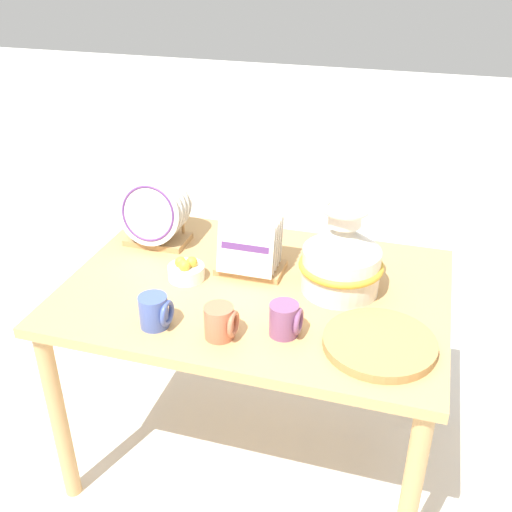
{
  "coord_description": "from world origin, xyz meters",
  "views": [
    {
      "loc": [
        0.47,
        -1.58,
        1.76
      ],
      "look_at": [
        0.0,
        0.0,
        0.84
      ],
      "focal_mm": 42.0,
      "sensor_mm": 36.0,
      "label": 1
    }
  ],
  "objects_px": {
    "wicker_charger_stack": "(380,343)",
    "mug_terracotta_glaze": "(221,322)",
    "ceramic_vase": "(342,256)",
    "mug_cobalt_glaze": "(155,312)",
    "fruit_bowl": "(186,270)",
    "mug_plum_glaze": "(286,320)",
    "dish_rack_square_plates": "(251,249)",
    "dish_rack_round_plates": "(155,215)"
  },
  "relations": [
    {
      "from": "dish_rack_round_plates",
      "to": "wicker_charger_stack",
      "type": "distance_m",
      "value": 0.95
    },
    {
      "from": "fruit_bowl",
      "to": "wicker_charger_stack",
      "type": "bearing_deg",
      "value": -16.31
    },
    {
      "from": "wicker_charger_stack",
      "to": "mug_plum_glaze",
      "type": "xyz_separation_m",
      "value": [
        -0.27,
        -0.01,
        0.04
      ]
    },
    {
      "from": "ceramic_vase",
      "to": "dish_rack_square_plates",
      "type": "bearing_deg",
      "value": 173.55
    },
    {
      "from": "dish_rack_square_plates",
      "to": "fruit_bowl",
      "type": "distance_m",
      "value": 0.22
    },
    {
      "from": "ceramic_vase",
      "to": "mug_terracotta_glaze",
      "type": "relative_size",
      "value": 3.02
    },
    {
      "from": "ceramic_vase",
      "to": "mug_cobalt_glaze",
      "type": "height_order",
      "value": "ceramic_vase"
    },
    {
      "from": "wicker_charger_stack",
      "to": "mug_terracotta_glaze",
      "type": "height_order",
      "value": "mug_terracotta_glaze"
    },
    {
      "from": "dish_rack_round_plates",
      "to": "dish_rack_square_plates",
      "type": "bearing_deg",
      "value": -13.64
    },
    {
      "from": "dish_rack_round_plates",
      "to": "mug_plum_glaze",
      "type": "height_order",
      "value": "dish_rack_round_plates"
    },
    {
      "from": "dish_rack_round_plates",
      "to": "wicker_charger_stack",
      "type": "bearing_deg",
      "value": -24.89
    },
    {
      "from": "dish_rack_round_plates",
      "to": "wicker_charger_stack",
      "type": "xyz_separation_m",
      "value": [
        0.85,
        -0.4,
        -0.1
      ]
    },
    {
      "from": "mug_terracotta_glaze",
      "to": "fruit_bowl",
      "type": "height_order",
      "value": "mug_terracotta_glaze"
    },
    {
      "from": "fruit_bowl",
      "to": "dish_rack_round_plates",
      "type": "bearing_deg",
      "value": 134.28
    },
    {
      "from": "ceramic_vase",
      "to": "dish_rack_round_plates",
      "type": "height_order",
      "value": "ceramic_vase"
    },
    {
      "from": "dish_rack_square_plates",
      "to": "mug_terracotta_glaze",
      "type": "height_order",
      "value": "dish_rack_square_plates"
    },
    {
      "from": "mug_cobalt_glaze",
      "to": "mug_plum_glaze",
      "type": "bearing_deg",
      "value": 10.41
    },
    {
      "from": "dish_rack_round_plates",
      "to": "mug_plum_glaze",
      "type": "xyz_separation_m",
      "value": [
        0.59,
        -0.41,
        -0.06
      ]
    },
    {
      "from": "wicker_charger_stack",
      "to": "ceramic_vase",
      "type": "bearing_deg",
      "value": 120.43
    },
    {
      "from": "dish_rack_round_plates",
      "to": "mug_terracotta_glaze",
      "type": "relative_size",
      "value": 2.58
    },
    {
      "from": "wicker_charger_stack",
      "to": "mug_plum_glaze",
      "type": "bearing_deg",
      "value": -176.91
    },
    {
      "from": "dish_rack_square_plates",
      "to": "wicker_charger_stack",
      "type": "height_order",
      "value": "dish_rack_square_plates"
    },
    {
      "from": "wicker_charger_stack",
      "to": "fruit_bowl",
      "type": "relative_size",
      "value": 2.6
    },
    {
      "from": "mug_terracotta_glaze",
      "to": "mug_plum_glaze",
      "type": "height_order",
      "value": "same"
    },
    {
      "from": "dish_rack_round_plates",
      "to": "mug_cobalt_glaze",
      "type": "xyz_separation_m",
      "value": [
        0.22,
        -0.48,
        -0.06
      ]
    },
    {
      "from": "dish_rack_round_plates",
      "to": "mug_cobalt_glaze",
      "type": "bearing_deg",
      "value": -65.55
    },
    {
      "from": "wicker_charger_stack",
      "to": "mug_terracotta_glaze",
      "type": "distance_m",
      "value": 0.45
    },
    {
      "from": "fruit_bowl",
      "to": "mug_plum_glaze",
      "type": "bearing_deg",
      "value": -27.88
    },
    {
      "from": "dish_rack_round_plates",
      "to": "fruit_bowl",
      "type": "bearing_deg",
      "value": -45.72
    },
    {
      "from": "mug_cobalt_glaze",
      "to": "fruit_bowl",
      "type": "relative_size",
      "value": 0.82
    },
    {
      "from": "dish_rack_round_plates",
      "to": "dish_rack_square_plates",
      "type": "height_order",
      "value": "dish_rack_round_plates"
    },
    {
      "from": "dish_rack_square_plates",
      "to": "mug_plum_glaze",
      "type": "xyz_separation_m",
      "value": [
        0.2,
        -0.32,
        -0.03
      ]
    },
    {
      "from": "dish_rack_round_plates",
      "to": "mug_terracotta_glaze",
      "type": "distance_m",
      "value": 0.63
    },
    {
      "from": "wicker_charger_stack",
      "to": "mug_cobalt_glaze",
      "type": "height_order",
      "value": "mug_cobalt_glaze"
    },
    {
      "from": "dish_rack_square_plates",
      "to": "wicker_charger_stack",
      "type": "relative_size",
      "value": 0.71
    },
    {
      "from": "dish_rack_square_plates",
      "to": "mug_plum_glaze",
      "type": "height_order",
      "value": "dish_rack_square_plates"
    },
    {
      "from": "ceramic_vase",
      "to": "mug_cobalt_glaze",
      "type": "distance_m",
      "value": 0.6
    },
    {
      "from": "mug_cobalt_glaze",
      "to": "wicker_charger_stack",
      "type": "bearing_deg",
      "value": 7.38
    },
    {
      "from": "mug_cobalt_glaze",
      "to": "fruit_bowl",
      "type": "distance_m",
      "value": 0.28
    },
    {
      "from": "ceramic_vase",
      "to": "dish_rack_square_plates",
      "type": "relative_size",
      "value": 1.35
    },
    {
      "from": "ceramic_vase",
      "to": "wicker_charger_stack",
      "type": "relative_size",
      "value": 0.95
    },
    {
      "from": "wicker_charger_stack",
      "to": "fruit_bowl",
      "type": "height_order",
      "value": "fruit_bowl"
    }
  ]
}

